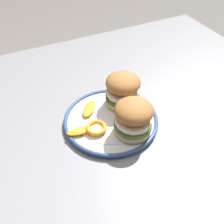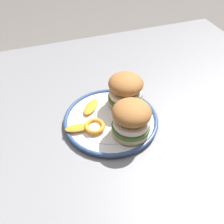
{
  "view_description": "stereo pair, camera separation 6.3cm",
  "coord_description": "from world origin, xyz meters",
  "px_view_note": "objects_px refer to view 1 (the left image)",
  "views": [
    {
      "loc": [
        0.23,
        0.47,
        1.32
      ],
      "look_at": [
        -0.0,
        -0.02,
        0.8
      ],
      "focal_mm": 42.35,
      "sensor_mm": 36.0,
      "label": 1
    },
    {
      "loc": [
        0.18,
        0.49,
        1.32
      ],
      "look_at": [
        -0.0,
        -0.02,
        0.8
      ],
      "focal_mm": 42.35,
      "sensor_mm": 36.0,
      "label": 2
    }
  ],
  "objects_px": {
    "dinner_plate": "(112,120)",
    "sandwich_half_left": "(123,89)",
    "dining_table": "(114,147)",
    "sandwich_half_right": "(134,117)"
  },
  "relations": [
    {
      "from": "dinner_plate",
      "to": "sandwich_half_right",
      "type": "xyz_separation_m",
      "value": [
        -0.03,
        0.07,
        0.06
      ]
    },
    {
      "from": "dinner_plate",
      "to": "sandwich_half_right",
      "type": "height_order",
      "value": "sandwich_half_right"
    },
    {
      "from": "dining_table",
      "to": "sandwich_half_right",
      "type": "distance_m",
      "value": 0.17
    },
    {
      "from": "dining_table",
      "to": "dinner_plate",
      "type": "bearing_deg",
      "value": -99.4
    },
    {
      "from": "sandwich_half_right",
      "to": "dinner_plate",
      "type": "bearing_deg",
      "value": -67.28
    },
    {
      "from": "dinner_plate",
      "to": "sandwich_half_right",
      "type": "distance_m",
      "value": 0.1
    },
    {
      "from": "sandwich_half_left",
      "to": "sandwich_half_right",
      "type": "height_order",
      "value": "same"
    },
    {
      "from": "sandwich_half_left",
      "to": "dinner_plate",
      "type": "bearing_deg",
      "value": 39.11
    },
    {
      "from": "dinner_plate",
      "to": "sandwich_half_right",
      "type": "relative_size",
      "value": 1.99
    },
    {
      "from": "dinner_plate",
      "to": "sandwich_half_left",
      "type": "relative_size",
      "value": 2.22
    }
  ]
}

